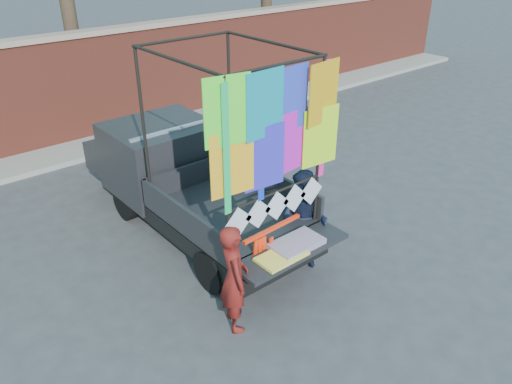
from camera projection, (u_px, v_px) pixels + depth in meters
ground at (247, 279)px, 7.59m from camera, size 90.00×90.00×0.00m
brick_wall at (58, 91)px, 11.69m from camera, size 30.00×0.45×2.61m
curb at (79, 150)px, 11.82m from camera, size 30.00×1.20×0.12m
pickup_truck at (178, 176)px, 8.84m from camera, size 2.09×5.25×3.30m
woman at (234, 278)px, 6.38m from camera, size 0.56×0.66×1.54m
man at (304, 220)px, 7.58m from camera, size 0.85×0.94×1.60m
streamer_bundle at (266, 245)px, 6.87m from camera, size 1.05×0.10×0.71m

